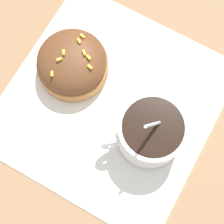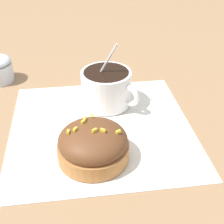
% 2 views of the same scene
% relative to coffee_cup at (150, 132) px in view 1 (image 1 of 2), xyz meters
% --- Properties ---
extents(ground_plane, '(3.00, 3.00, 0.00)m').
position_rel_coffee_cup_xyz_m(ground_plane, '(-0.07, 0.01, -0.04)').
color(ground_plane, '#93704C').
extents(paper_napkin, '(0.32, 0.32, 0.00)m').
position_rel_coffee_cup_xyz_m(paper_napkin, '(-0.07, 0.01, -0.04)').
color(paper_napkin, white).
rests_on(paper_napkin, ground_plane).
extents(coffee_cup, '(0.09, 0.10, 0.11)m').
position_rel_coffee_cup_xyz_m(coffee_cup, '(0.00, 0.00, 0.00)').
color(coffee_cup, white).
rests_on(coffee_cup, paper_napkin).
extents(frosted_pastry, '(0.10, 0.10, 0.06)m').
position_rel_coffee_cup_xyz_m(frosted_pastry, '(-0.14, 0.02, -0.01)').
color(frosted_pastry, '#B2753D').
rests_on(frosted_pastry, paper_napkin).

